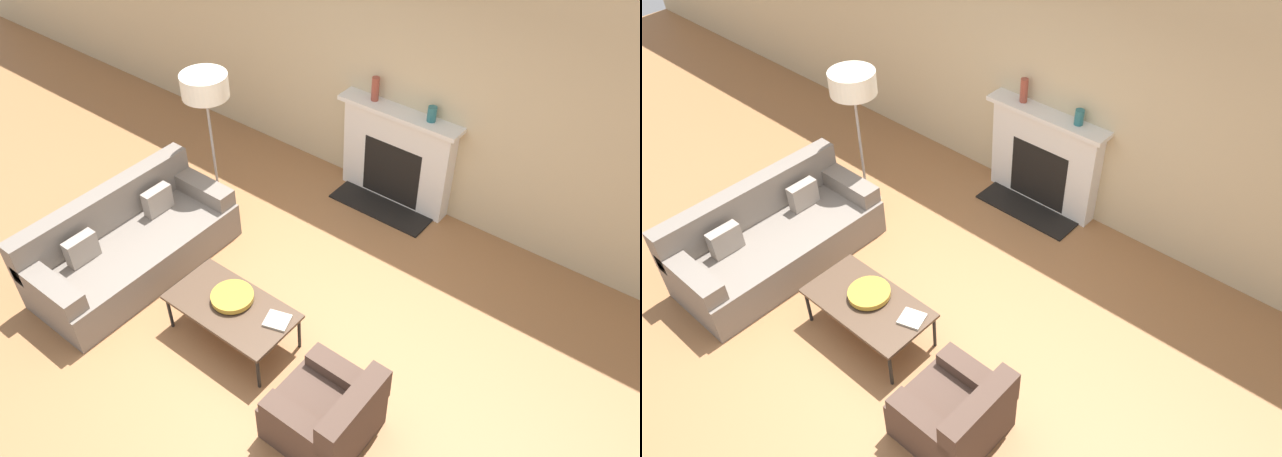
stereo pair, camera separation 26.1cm
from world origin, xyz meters
TOP-DOWN VIEW (x-y plane):
  - ground_plane at (0.00, 0.00)m, footprint 18.00×18.00m
  - wall_back at (0.00, 2.69)m, footprint 18.00×0.06m
  - fireplace at (-0.19, 2.54)m, footprint 1.48×0.59m
  - couch at (-1.70, -0.12)m, footprint 0.94×2.13m
  - armchair_near at (1.09, -0.44)m, footprint 0.76×0.76m
  - coffee_table at (-0.21, -0.17)m, footprint 1.20×0.64m
  - bowl at (-0.25, -0.11)m, footprint 0.39×0.39m
  - book at (0.24, -0.05)m, footprint 0.26×0.25m
  - floor_lamp at (-1.74, 1.18)m, footprint 0.50×0.50m
  - mantel_vase_left at (-0.54, 2.56)m, footprint 0.09×0.09m
  - mantel_vase_center_left at (0.18, 2.56)m, footprint 0.10×0.10m

SIDE VIEW (x-z plane):
  - ground_plane at x=0.00m, z-range 0.00..0.00m
  - armchair_near at x=1.09m, z-range -0.08..0.63m
  - couch at x=-1.70m, z-range -0.12..0.72m
  - coffee_table at x=-0.21m, z-range 0.18..0.61m
  - book at x=0.24m, z-range 0.43..0.45m
  - bowl at x=-0.25m, z-range 0.43..0.50m
  - fireplace at x=-0.19m, z-range -0.01..1.18m
  - mantel_vase_center_left at x=0.18m, z-range 1.19..1.36m
  - mantel_vase_left at x=-0.54m, z-range 1.19..1.47m
  - wall_back at x=0.00m, z-range 0.00..2.90m
  - floor_lamp at x=-1.74m, z-range 0.62..2.30m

